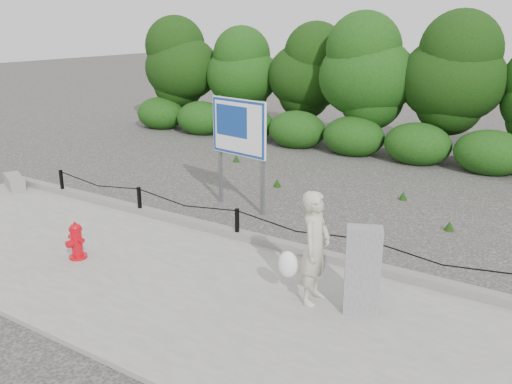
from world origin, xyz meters
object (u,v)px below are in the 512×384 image
at_px(fire_hydrant, 76,241).
at_px(pedestrian, 313,249).
at_px(advertising_sign, 239,132).
at_px(utility_cabinet, 363,270).
at_px(concrete_block, 15,182).

distance_m(fire_hydrant, pedestrian, 4.20).
xyz_separation_m(pedestrian, advertising_sign, (-3.33, 2.99, 0.81)).
bearing_deg(utility_cabinet, pedestrian, 163.34).
relative_size(pedestrian, utility_cabinet, 1.20).
xyz_separation_m(utility_cabinet, advertising_sign, (-4.05, 2.90, 1.00)).
height_order(fire_hydrant, utility_cabinet, utility_cabinet).
relative_size(concrete_block, utility_cabinet, 0.69).
relative_size(fire_hydrant, pedestrian, 0.39).
bearing_deg(pedestrian, utility_cabinet, -86.57).
xyz_separation_m(fire_hydrant, concrete_block, (-4.57, 1.90, -0.16)).
height_order(fire_hydrant, pedestrian, pedestrian).
xyz_separation_m(concrete_block, advertising_sign, (5.32, 1.95, 1.48)).
bearing_deg(concrete_block, utility_cabinet, -5.77).
height_order(fire_hydrant, concrete_block, fire_hydrant).
xyz_separation_m(pedestrian, utility_cabinet, (0.72, 0.09, -0.18)).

